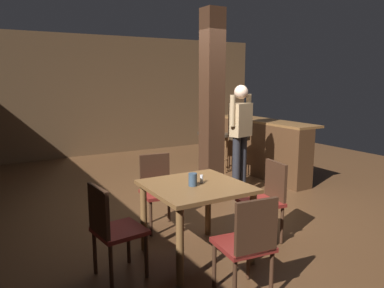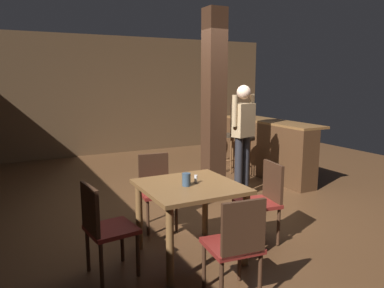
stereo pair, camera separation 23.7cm
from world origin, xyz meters
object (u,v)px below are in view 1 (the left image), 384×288
napkin_cup (193,180)px  bar_counter (260,147)px  salt_shaker (202,179)px  bar_stool_far (205,141)px  chair_east (266,197)px  bar_stool_mid (222,143)px  chair_south (248,242)px  chair_west (112,227)px  bar_stool_near (239,147)px  dining_table (196,197)px  standing_person (240,133)px  chair_north (158,187)px

napkin_cup → bar_counter: bearing=38.9°
napkin_cup → salt_shaker: (0.13, 0.05, -0.02)m
bar_stool_far → bar_counter: bearing=-62.0°
napkin_cup → chair_east: bearing=-1.0°
salt_shaker → bar_stool_mid: (2.16, 2.74, -0.24)m
chair_south → bar_stool_mid: 4.27m
chair_west → napkin_cup: (0.83, -0.02, 0.33)m
bar_stool_near → bar_stool_far: (0.02, 1.16, -0.06)m
dining_table → standing_person: bearing=40.7°
chair_south → chair_north: bearing=89.5°
chair_west → chair_east: (1.79, -0.04, 0.00)m
chair_north → bar_stool_near: (2.15, 1.20, 0.10)m
napkin_cup → chair_west: bearing=178.6°
chair_east → bar_stool_mid: size_ratio=1.17×
bar_stool_mid → chair_south: bearing=-121.9°
dining_table → bar_stool_near: 3.01m
chair_west → salt_shaker: bearing=1.8°
dining_table → chair_east: 0.91m
chair_east → standing_person: (0.70, 1.42, 0.50)m
chair_west → bar_counter: 4.24m
dining_table → bar_counter: bar_counter is taller
standing_person → bar_stool_near: (0.55, 0.73, -0.40)m
chair_west → napkin_cup: size_ratio=6.92×
dining_table → salt_shaker: size_ratio=11.50×
salt_shaker → standing_person: size_ratio=0.05×
chair_west → salt_shaker: size_ratio=10.77×
chair_east → napkin_cup: (-0.95, 0.02, 0.33)m
chair_west → chair_south: size_ratio=1.00×
bar_stool_mid → standing_person: bearing=-114.7°
chair_north → bar_stool_near: chair_north is taller
chair_west → chair_east: size_ratio=1.00×
standing_person → bar_stool_mid: bearing=65.3°
bar_counter → bar_stool_far: bearing=118.0°
chair_east → bar_stool_far: chair_east is taller
salt_shaker → chair_north: bearing=95.5°
chair_west → bar_stool_near: size_ratio=1.11×
dining_table → chair_south: 0.87m
chair_south → bar_counter: size_ratio=0.39×
bar_stool_near → chair_north: bearing=-150.9°
salt_shaker → dining_table: bearing=-161.7°
dining_table → bar_stool_near: bar_stool_near is taller
bar_stool_near → chair_west: bearing=-145.2°
bar_stool_near → standing_person: bearing=-127.1°
salt_shaker → bar_stool_mid: bearing=51.8°
chair_north → bar_stool_far: 3.21m
chair_east → standing_person: size_ratio=0.52×
bar_stool_mid → bar_stool_near: bearing=-97.4°
standing_person → dining_table: bearing=-139.3°
chair_south → dining_table: bearing=88.7°
salt_shaker → bar_stool_near: salt_shaker is taller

